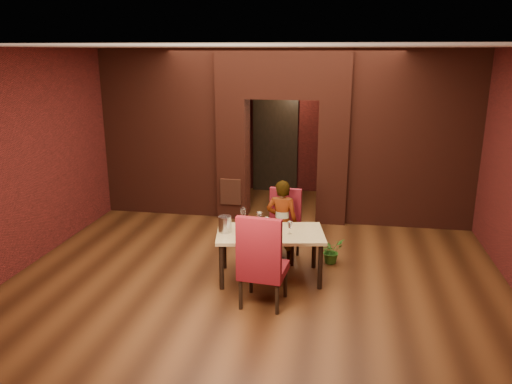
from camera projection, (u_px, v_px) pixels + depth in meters
The scene contains 24 objects.
floor at pixel (266, 257), 7.89m from camera, with size 8.00×8.00×0.00m, color #4C2813.
ceiling at pixel (267, 47), 7.02m from camera, with size 7.00×8.00×0.04m, color silver.
wall_back at pixel (294, 122), 11.24m from camera, with size 7.00×0.04×3.20m, color maroon.
wall_front at pixel (183, 269), 3.67m from camera, with size 7.00×0.04×3.20m, color maroon.
wall_left at pixel (52, 150), 8.04m from camera, with size 0.04×8.00×3.20m, color maroon.
pillar_left at pixel (234, 158), 9.63m from camera, with size 0.55×0.55×2.30m, color maroon.
pillar_right at pixel (333, 162), 9.31m from camera, with size 0.55×0.55×2.30m, color maroon.
lintel at pixel (284, 73), 9.04m from camera, with size 2.45×0.55×0.90m, color maroon.
wing_wall_left at pixel (163, 133), 9.74m from camera, with size 2.27×0.35×3.20m, color maroon.
wing_wall_right at pixel (413, 140), 8.96m from camera, with size 2.27×0.35×3.20m, color maroon.
vent_panel at pixel (231, 192), 9.52m from camera, with size 0.40×0.03×0.50m, color #97462B.
rear_door at pixel (275, 146), 11.41m from camera, with size 0.90×0.08×2.10m, color black.
rear_door_frame at pixel (275, 146), 11.37m from camera, with size 1.02×0.04×2.22m, color black.
dining_table at pixel (270, 255), 7.08m from camera, with size 1.49×0.84×0.70m, color tan.
chair_far at pixel (282, 226), 7.68m from camera, with size 0.50×0.50×1.09m, color maroon.
chair_near at pixel (264, 259), 6.30m from camera, with size 0.56×0.56×1.24m, color maroon.
person_seated at pixel (282, 222), 7.54m from camera, with size 0.48×0.31×1.31m, color white.
wine_glass_a at pixel (259, 220), 7.16m from camera, with size 0.09×0.09×0.22m, color white, non-canonical shape.
wine_glass_b at pixel (266, 224), 7.00m from camera, with size 0.08×0.08×0.20m, color silver, non-canonical shape.
wine_glass_c at pixel (290, 228), 6.89m from camera, with size 0.07×0.07×0.18m, color white, non-canonical shape.
tasting_sheet at pixel (254, 237), 6.79m from camera, with size 0.28×0.20×0.00m, color white.
wine_bucket at pixel (225, 224), 6.97m from camera, with size 0.19×0.19×0.23m, color #B4B4BB.
water_bottle at pixel (243, 218), 7.06m from camera, with size 0.08×0.08×0.33m, color white.
potted_plant at pixel (331, 251), 7.64m from camera, with size 0.36×0.31×0.39m, color #2D671D.
Camera 1 is at (1.12, -7.23, 3.15)m, focal length 35.00 mm.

